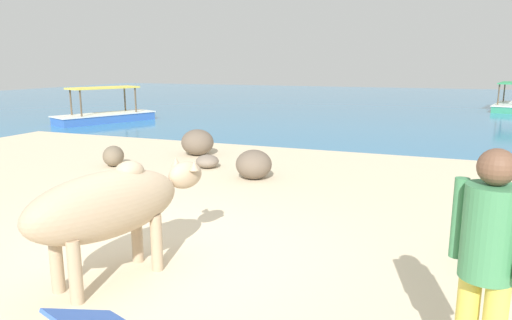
% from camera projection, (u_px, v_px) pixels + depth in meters
% --- Properties ---
extents(sand_beach, '(18.00, 14.00, 0.04)m').
position_uv_depth(sand_beach, '(163.00, 258.00, 5.16)').
color(sand_beach, beige).
rests_on(sand_beach, ground).
extents(water_surface, '(60.00, 36.00, 0.03)m').
position_uv_depth(water_surface, '(383.00, 104.00, 25.25)').
color(water_surface, teal).
rests_on(water_surface, ground).
extents(cow, '(1.10, 2.07, 1.16)m').
position_uv_depth(cow, '(111.00, 205.00, 4.48)').
color(cow, tan).
rests_on(cow, sand_beach).
extents(person_standing, '(0.42, 0.34, 1.62)m').
position_uv_depth(person_standing, '(487.00, 258.00, 2.81)').
color(person_standing, '#DBC64C').
rests_on(person_standing, sand_beach).
extents(shore_rock_large, '(0.93, 0.94, 0.54)m').
position_uv_depth(shore_rock_large, '(254.00, 164.00, 8.60)').
color(shore_rock_large, '#6B5B4C').
rests_on(shore_rock_large, sand_beach).
extents(shore_rock_medium, '(0.63, 0.69, 0.43)m').
position_uv_depth(shore_rock_medium, '(113.00, 156.00, 9.68)').
color(shore_rock_medium, '#756651').
rests_on(shore_rock_medium, sand_beach).
extents(shore_rock_small, '(0.68, 0.70, 0.27)m').
position_uv_depth(shore_rock_small, '(207.00, 161.00, 9.54)').
color(shore_rock_small, gray).
rests_on(shore_rock_small, sand_beach).
extents(shore_rock_flat, '(1.09, 1.10, 0.60)m').
position_uv_depth(shore_rock_flat, '(198.00, 142.00, 10.84)').
color(shore_rock_flat, '#6B5B4C').
rests_on(shore_rock_flat, sand_beach).
extents(boat_blue, '(2.50, 3.83, 1.29)m').
position_uv_depth(boat_blue, '(105.00, 115.00, 17.20)').
color(boat_blue, '#3866B7').
rests_on(boat_blue, water_surface).
extents(boat_green, '(1.91, 3.83, 1.29)m').
position_uv_depth(boat_green, '(510.00, 104.00, 21.49)').
color(boat_green, '#338E66').
rests_on(boat_green, water_surface).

